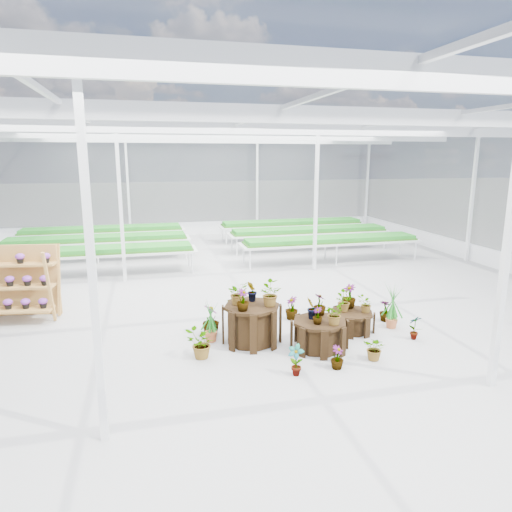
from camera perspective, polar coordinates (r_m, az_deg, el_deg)
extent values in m
plane|color=gray|center=(10.62, -0.22, -7.76)|extent=(24.00, 24.00, 0.00)
cylinder|color=black|center=(9.17, -0.53, -8.48)|extent=(1.33, 1.33, 0.78)
cylinder|color=black|center=(9.02, 7.92, -9.70)|extent=(1.28, 1.28, 0.57)
cylinder|color=black|center=(10.02, 11.79, -7.98)|extent=(1.20, 1.20, 0.43)
imported|color=#1E7220|center=(9.05, -2.32, -4.64)|extent=(0.53, 0.51, 0.46)
imported|color=#1E7220|center=(8.94, 1.62, -4.71)|extent=(0.54, 0.57, 0.50)
imported|color=#1E7220|center=(9.20, -0.47, -4.43)|extent=(0.23, 0.26, 0.43)
imported|color=#1E7220|center=(8.67, -1.66, -5.54)|extent=(0.33, 0.33, 0.42)
imported|color=#1E7220|center=(8.90, 7.01, -6.48)|extent=(0.30, 0.32, 0.45)
imported|color=#1E7220|center=(8.70, 9.74, -7.10)|extent=(0.50, 0.50, 0.42)
imported|color=#1E7220|center=(9.15, 7.97, -5.99)|extent=(0.32, 0.32, 0.44)
imported|color=#1E7220|center=(8.69, 7.69, -7.40)|extent=(0.23, 0.23, 0.33)
imported|color=#1E7220|center=(9.89, 10.79, -5.57)|extent=(0.46, 0.49, 0.44)
imported|color=#1E7220|center=(9.91, 13.55, -5.89)|extent=(0.39, 0.36, 0.36)
imported|color=#1E7220|center=(10.11, 11.55, -4.94)|extent=(0.37, 0.37, 0.53)
imported|color=#1E7220|center=(8.57, -6.93, -10.86)|extent=(0.67, 0.65, 0.57)
imported|color=#1E7220|center=(9.64, -5.66, -7.94)|extent=(0.43, 0.43, 0.64)
imported|color=#1E7220|center=(7.94, 4.99, -12.85)|extent=(0.35, 0.34, 0.55)
imported|color=#1E7220|center=(8.29, 10.12, -12.39)|extent=(0.32, 0.32, 0.41)
imported|color=#1E7220|center=(8.75, 14.69, -11.12)|extent=(0.53, 0.54, 0.45)
imported|color=#1E7220|center=(9.91, 19.22, -8.40)|extent=(0.29, 0.21, 0.52)
imported|color=#1E7220|center=(10.77, 15.89, -6.57)|extent=(0.39, 0.39, 0.49)
imported|color=#1E7220|center=(10.50, 4.47, -6.49)|extent=(0.36, 0.36, 0.54)
imported|color=#1E7220|center=(10.06, -2.07, -7.20)|extent=(0.62, 0.57, 0.58)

